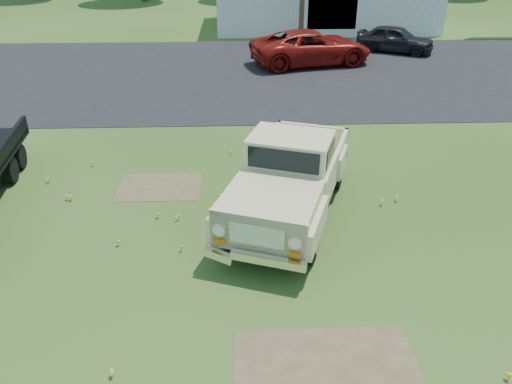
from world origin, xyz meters
TOP-DOWN VIEW (x-y plane):
  - ground at (0.00, 0.00)m, footprint 140.00×140.00m
  - asphalt_lot at (0.00, 15.00)m, footprint 90.00×14.00m
  - dirt_patch_a at (1.50, -3.00)m, footprint 3.00×2.00m
  - dirt_patch_b at (-2.00, 3.50)m, footprint 2.20×1.60m
  - vintage_pickup_truck at (1.35, 1.97)m, footprint 3.99×6.13m
  - red_pickup at (3.85, 16.47)m, footprint 6.48×4.17m
  - dark_sedan at (8.78, 18.96)m, footprint 4.41×3.42m

SIDE VIEW (x-z plane):
  - ground at x=0.00m, z-range 0.00..0.00m
  - asphalt_lot at x=0.00m, z-range -0.01..0.01m
  - dirt_patch_a at x=1.50m, z-range -0.01..0.01m
  - dirt_patch_b at x=-2.00m, z-range -0.01..0.01m
  - dark_sedan at x=8.78m, z-range 0.00..1.40m
  - red_pickup at x=3.85m, z-range 0.00..1.66m
  - vintage_pickup_truck at x=1.35m, z-range 0.00..2.07m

